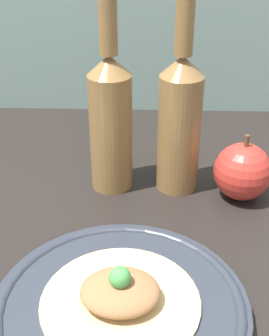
% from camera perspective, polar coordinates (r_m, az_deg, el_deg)
% --- Properties ---
extents(ground_plane, '(1.80, 1.10, 0.04)m').
position_cam_1_polar(ground_plane, '(0.59, -4.32, -15.12)').
color(ground_plane, black).
extents(plate, '(0.28, 0.28, 0.02)m').
position_cam_1_polar(plate, '(0.53, -1.72, -16.64)').
color(plate, '#2D333D').
rests_on(plate, ground_plane).
extents(plated_food, '(0.17, 0.17, 0.05)m').
position_cam_1_polar(plated_food, '(0.52, -1.75, -15.23)').
color(plated_food, '#D6BC7F').
rests_on(plated_food, plate).
extents(cider_bottle_left, '(0.06, 0.06, 0.31)m').
position_cam_1_polar(cider_bottle_left, '(0.69, -2.99, 6.25)').
color(cider_bottle_left, olive).
rests_on(cider_bottle_left, ground_plane).
extents(cider_bottle_right, '(0.06, 0.06, 0.31)m').
position_cam_1_polar(cider_bottle_right, '(0.69, 5.54, 6.11)').
color(cider_bottle_right, olive).
rests_on(cider_bottle_right, ground_plane).
extents(apple, '(0.09, 0.09, 0.10)m').
position_cam_1_polar(apple, '(0.71, 13.04, -0.42)').
color(apple, red).
rests_on(apple, ground_plane).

